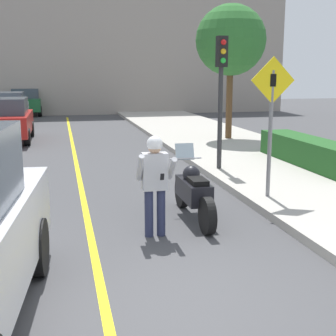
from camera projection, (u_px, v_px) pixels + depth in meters
ground_plane at (159, 308)px, 5.29m from camera, size 80.00×80.00×0.00m
road_center_line at (81, 187)px, 10.88m from camera, size 0.12×36.00×0.01m
building_backdrop at (74, 51)px, 29.33m from camera, size 28.00×1.20×7.92m
motorcycle at (193, 192)px, 8.42m from camera, size 0.62×2.28×1.30m
person_biker at (155, 176)px, 7.44m from camera, size 0.59×0.46×1.65m
crossing_sign at (271, 114)px, 9.18m from camera, size 0.91×0.08×2.77m
traffic_light at (221, 77)px, 11.81m from camera, size 0.26×0.30×3.36m
hedge_row at (310, 152)px, 12.74m from camera, size 0.90×4.44×0.70m
street_tree at (231, 41)px, 17.30m from camera, size 2.61×2.61×4.96m
parked_car_red at (6, 120)px, 18.01m from camera, size 1.88×4.20×1.68m
parked_car_white at (8, 109)px, 23.48m from camera, size 1.88×4.20×1.68m
parked_car_green at (27, 101)px, 29.51m from camera, size 1.88×4.20×1.68m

